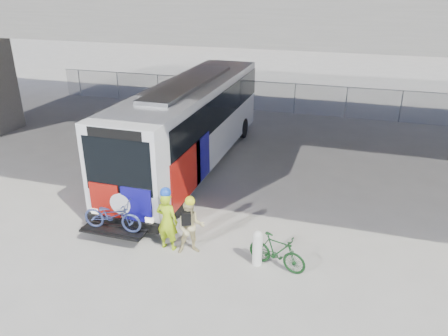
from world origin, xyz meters
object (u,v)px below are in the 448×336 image
at_px(bus, 191,118).
at_px(cyclist_hivis, 167,220).
at_px(bike_parked, 277,252).
at_px(cyclist_tan, 191,227).
at_px(bollard, 258,247).

height_order(bus, cyclist_hivis, bus).
bearing_deg(cyclist_hivis, bus, -71.35).
bearing_deg(bus, bike_parked, -51.84).
relative_size(bus, cyclist_hivis, 6.40).
height_order(bus, bike_parked, bus).
bearing_deg(cyclist_tan, bike_parked, -23.81).
xyz_separation_m(bus, bollard, (4.41, -6.31, -1.54)).
bearing_deg(bollard, bike_parked, 0.00).
height_order(bus, cyclist_tan, bus).
distance_m(bollard, cyclist_hivis, 2.77).
relative_size(bus, cyclist_tan, 7.01).
bearing_deg(cyclist_hivis, bollard, -176.19).
distance_m(bus, cyclist_tan, 6.88).
bearing_deg(cyclist_hivis, bike_parked, -176.19).
bearing_deg(bike_parked, bollard, 105.20).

